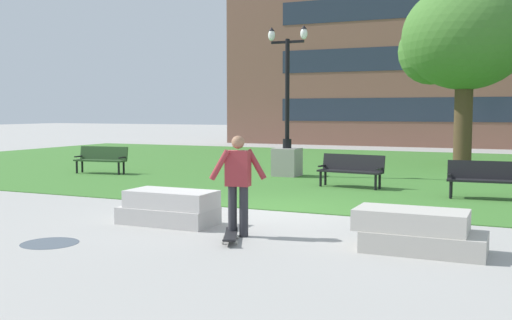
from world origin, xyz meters
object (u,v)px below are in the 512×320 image
object	(u,v)px
concrete_block_center	(170,208)
park_bench_far_right	(487,177)
park_bench_near_left	(351,169)
concrete_block_left	(418,232)
park_bench_near_right	(102,158)
lamp_post_left	(287,146)
skateboard	(230,236)
person_skateboarder	(238,180)

from	to	relation	value
concrete_block_center	park_bench_far_right	bearing A→B (deg)	47.58
park_bench_near_left	park_bench_far_right	world-z (taller)	same
concrete_block_left	park_bench_near_left	bearing A→B (deg)	112.58
concrete_block_left	park_bench_near_right	xyz separation A→B (m)	(-11.55, 7.13, 0.23)
concrete_block_center	lamp_post_left	distance (m)	8.64
concrete_block_left	park_bench_near_left	world-z (taller)	park_bench_near_left
skateboard	park_bench_far_right	world-z (taller)	park_bench_far_right
concrete_block_left	park_bench_near_left	xyz separation A→B (m)	(-2.89, 6.94, 0.23)
person_skateboarder	park_bench_near_left	xyz separation A→B (m)	(0.07, 7.04, -0.43)
person_skateboarder	skateboard	size ratio (longest dim) A/B	1.68
person_skateboarder	concrete_block_center	bearing A→B (deg)	164.20
concrete_block_center	park_bench_near_right	distance (m)	9.69
park_bench_near_right	park_bench_far_right	distance (m)	12.23
park_bench_near_right	skateboard	bearing A→B (deg)	-41.43
park_bench_near_right	concrete_block_left	bearing A→B (deg)	-31.69
park_bench_near_right	lamp_post_left	bearing A→B (deg)	16.73
concrete_block_left	lamp_post_left	bearing A→B (deg)	121.84
skateboard	park_bench_near_right	distance (m)	11.53
concrete_block_center	park_bench_far_right	world-z (taller)	park_bench_far_right
park_bench_near_left	park_bench_near_right	bearing A→B (deg)	178.75
concrete_block_left	lamp_post_left	distance (m)	10.54
concrete_block_left	park_bench_far_right	world-z (taller)	park_bench_far_right
park_bench_near_left	lamp_post_left	bearing A→B (deg)	143.17
lamp_post_left	concrete_block_left	bearing A→B (deg)	-58.16
concrete_block_left	lamp_post_left	world-z (taller)	lamp_post_left
skateboard	park_bench_far_right	bearing A→B (deg)	61.77
skateboard	person_skateboarder	bearing A→B (deg)	97.31
skateboard	park_bench_near_left	xyz separation A→B (m)	(0.02, 7.43, 0.45)
concrete_block_center	skateboard	xyz separation A→B (m)	(1.70, -0.87, -0.22)
lamp_post_left	park_bench_near_left	bearing A→B (deg)	-36.83
person_skateboarder	lamp_post_left	xyz separation A→B (m)	(-2.59, 9.03, 0.03)
concrete_block_center	lamp_post_left	size ratio (longest dim) A/B	0.38
park_bench_near_left	lamp_post_left	xyz separation A→B (m)	(-2.66, 1.99, 0.46)
skateboard	park_bench_near_left	world-z (taller)	park_bench_near_left
park_bench_near_left	park_bench_near_right	xyz separation A→B (m)	(-8.66, 0.19, 0.00)
concrete_block_center	skateboard	distance (m)	1.92
person_skateboarder	lamp_post_left	bearing A→B (deg)	105.99
concrete_block_center	park_bench_near_left	distance (m)	6.79
park_bench_far_right	lamp_post_left	size ratio (longest dim) A/B	0.38
person_skateboarder	park_bench_near_left	world-z (taller)	person_skateboarder
concrete_block_left	person_skateboarder	xyz separation A→B (m)	(-2.96, -0.09, 0.66)
park_bench_near_left	lamp_post_left	world-z (taller)	lamp_post_left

